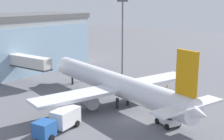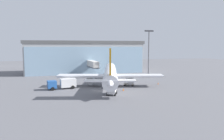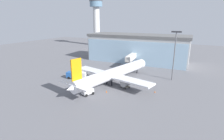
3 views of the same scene
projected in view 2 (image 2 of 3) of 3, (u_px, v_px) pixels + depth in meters
The scene contains 10 objects.
ground at pixel (101, 91), 55.18m from camera, with size 240.00×240.00×0.00m, color slate.
terminal_building at pixel (85, 57), 93.59m from camera, with size 49.31×18.48×13.33m.
jet_bridge at pixel (92, 64), 82.63m from camera, with size 3.53×12.55×5.69m.
apron_light_mast at pixel (149, 49), 76.97m from camera, with size 3.20×0.40×16.74m.
airplane at pixel (110, 74), 62.00m from camera, with size 29.46×37.14×10.82m.
catering_truck at pixel (63, 83), 57.42m from camera, with size 7.59×3.68×2.65m.
baggage_cart at pixel (129, 84), 61.86m from camera, with size 3.22×2.75×1.50m.
pushback_tug at pixel (112, 91), 50.66m from camera, with size 3.09×3.63×2.30m.
safety_cone_nose at pixel (123, 89), 55.42m from camera, with size 0.36×0.36×0.55m, color orange.
safety_cone_wingtip at pixel (158, 83), 64.39m from camera, with size 0.36×0.36×0.55m, color orange.
Camera 2 is at (-9.60, -53.47, 11.34)m, focal length 35.00 mm.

